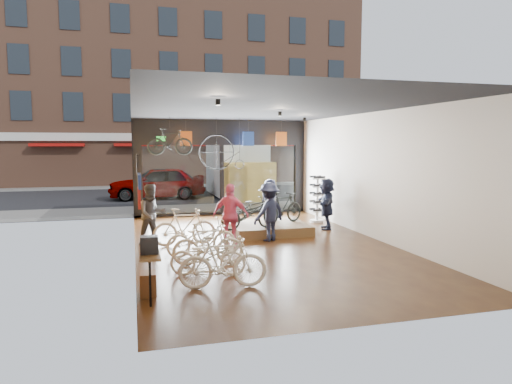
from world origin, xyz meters
name	(u,v)px	position (x,y,z in m)	size (l,w,h in m)	color
ground_plane	(263,246)	(0.00, 0.00, -0.02)	(7.00, 12.00, 0.04)	black
ceiling	(263,108)	(0.00, 0.00, 3.82)	(7.00, 12.00, 0.04)	black
wall_left	(132,181)	(-3.52, 0.00, 1.90)	(0.04, 12.00, 3.80)	#A75522
wall_right	(376,176)	(3.52, 0.00, 1.90)	(0.04, 12.00, 3.80)	beige
wall_back	(372,206)	(0.00, -6.02, 1.90)	(7.00, 0.04, 3.80)	beige
storefront	(222,167)	(0.00, 6.00, 1.90)	(7.00, 0.26, 3.80)	black
exit_sign	(161,139)	(-2.40, 5.88, 3.05)	(0.35, 0.06, 0.18)	#198C26
street_road	(194,192)	(0.00, 15.00, -0.01)	(30.00, 18.00, 0.02)	black
sidewalk_near	(217,208)	(0.00, 7.20, 0.06)	(30.00, 2.40, 0.12)	slate
sidewalk_far	(186,185)	(0.00, 19.00, 0.06)	(30.00, 2.00, 0.12)	slate
opposite_building	(180,86)	(0.00, 21.50, 7.00)	(26.00, 5.00, 14.00)	brown
street_car	(157,183)	(-2.28, 12.00, 0.84)	(1.98, 4.91, 1.67)	gray
box_truck	(240,171)	(1.91, 11.00, 1.43)	(2.42, 7.25, 2.86)	silver
floor_bike_1	(223,262)	(-1.83, -3.55, 0.53)	(0.49, 1.75, 1.05)	beige
floor_bike_2	(208,256)	(-1.98, -2.62, 0.43)	(0.57, 1.64, 0.86)	beige
floor_bike_3	(208,244)	(-1.83, -1.73, 0.50)	(0.47, 1.67, 1.00)	beige
floor_bike_4	(202,238)	(-1.85, -0.84, 0.47)	(0.63, 1.81, 0.95)	beige
floor_bike_5	(185,227)	(-2.13, 0.52, 0.53)	(0.50, 1.77, 1.06)	beige
display_platform	(269,229)	(0.67, 1.52, 0.15)	(2.40, 1.80, 0.30)	brown
display_bike_left	(249,214)	(-0.17, 0.87, 0.77)	(0.63, 1.81, 0.95)	black
display_bike_mid	(283,208)	(1.11, 1.52, 0.81)	(0.48, 1.71, 1.02)	black
display_bike_right	(256,207)	(0.39, 2.21, 0.76)	(0.61, 1.76, 0.92)	black
customer_1	(152,214)	(-3.00, 0.89, 0.86)	(0.84, 0.65, 1.72)	#3F3F44
customer_2	(231,215)	(-0.92, -0.02, 0.88)	(1.03, 0.43, 1.77)	#CC4C72
customer_3	(269,212)	(0.34, 0.49, 0.86)	(1.11, 0.64, 1.72)	#161C33
customer_4	(270,201)	(1.24, 3.33, 0.80)	(0.78, 0.51, 1.60)	#161C33
customer_5	(327,204)	(2.75, 1.79, 0.85)	(1.58, 0.50, 1.71)	#161C33
sunglasses_rack	(317,199)	(2.95, 3.09, 0.86)	(0.51, 0.42, 1.72)	white
wall_merch	(141,227)	(-3.38, -3.50, 1.30)	(0.40, 2.40, 2.60)	navy
penny_farthing	(224,153)	(-0.25, 4.28, 2.50)	(1.62, 0.06, 1.30)	black
hung_bike	(170,142)	(-2.20, 4.20, 2.93)	(0.45, 1.58, 0.95)	black
jersey_left	(186,139)	(-1.52, 5.20, 3.05)	(0.45, 0.03, 0.55)	#CC5919
jersey_mid	(248,139)	(0.91, 5.20, 3.05)	(0.45, 0.03, 0.55)	#1E3F99
jersey_right	(281,139)	(2.27, 5.20, 3.05)	(0.45, 0.03, 0.55)	#CC5919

